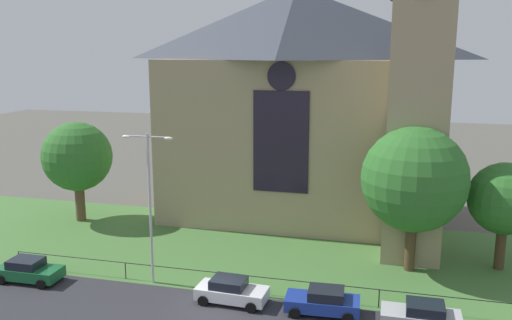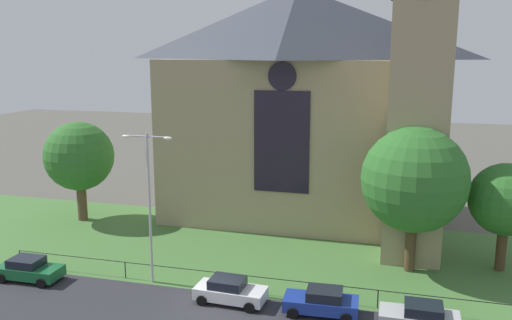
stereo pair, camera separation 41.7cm
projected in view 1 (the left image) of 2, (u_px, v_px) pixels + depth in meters
name	position (u px, v px, depth m)	size (l,w,h in m)	color
ground	(257.00, 248.00, 40.93)	(160.00, 160.00, 0.00)	#56544C
grass_verge	(250.00, 258.00, 39.04)	(120.00, 20.00, 0.01)	#477538
church_building	(303.00, 103.00, 46.52)	(23.20, 16.20, 26.00)	tan
iron_railing	(245.00, 277.00, 33.34)	(32.56, 0.07, 1.13)	black
tree_right_far	(505.00, 199.00, 36.16)	(4.87, 4.87, 7.42)	#4C3823
tree_left_far	(77.00, 157.00, 46.59)	(5.98, 5.98, 8.73)	brown
tree_right_near	(414.00, 179.00, 35.67)	(7.03, 7.03, 9.90)	#4C3823
streetlamp_near	(149.00, 192.00, 33.72)	(3.37, 0.26, 9.75)	#B2B2B7
parked_car_green	(29.00, 270.00, 35.00)	(4.23, 2.08, 1.51)	#196033
parked_car_white	(231.00, 291.00, 32.00)	(4.28, 2.18, 1.51)	silver
parked_car_blue	(323.00, 301.00, 30.67)	(4.28, 2.20, 1.51)	#1E3899
parked_car_silver	(422.00, 316.00, 28.97)	(4.20, 2.02, 1.51)	#B7B7BC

